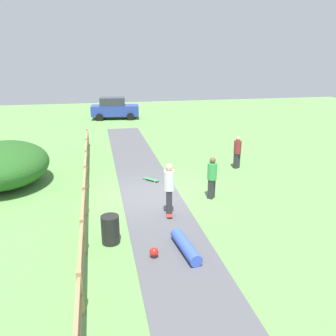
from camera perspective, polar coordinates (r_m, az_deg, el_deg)
The scene contains 11 objects.
ground_plane at distance 14.36m, azimuth -2.83°, elevation -4.61°, with size 60.00×60.00×0.00m, color #60934C.
asphalt_path at distance 14.35m, azimuth -2.83°, elevation -4.57°, with size 2.40×28.00×0.02m, color #515156.
wooden_fence at distance 13.98m, azimuth -13.46°, elevation -2.81°, with size 0.12×18.12×1.10m.
bush_large at distance 16.90m, azimuth -25.45°, elevation 0.54°, with size 3.89×4.67×1.89m, color #23561E.
trash_bin at distance 10.92m, azimuth -9.44°, elevation -9.93°, with size 0.56×0.56×0.90m, color black.
skater_riding at distance 12.29m, azimuth 0.18°, elevation -3.04°, with size 0.43×0.82×1.93m.
skater_fallen at distance 10.40m, azimuth 2.53°, elevation -12.79°, with size 1.36×1.71×0.36m.
skateboard_loose at distance 15.97m, azimuth -2.82°, elevation -1.87°, with size 0.69×0.73×0.08m.
bystander_green at distance 13.92m, azimuth 7.24°, elevation -1.29°, with size 0.54×0.54×1.72m.
bystander_maroon at distance 17.93m, azimuth 11.32°, elevation 2.79°, with size 0.52×0.52×1.66m.
parked_car_blue at distance 32.05m, azimuth -8.79°, elevation 9.67°, with size 4.33×2.29×1.92m.
Camera 1 is at (-2.02, -13.09, 5.53)m, focal length 37.14 mm.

